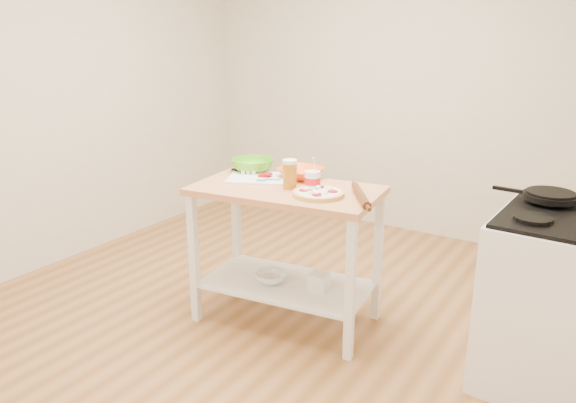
# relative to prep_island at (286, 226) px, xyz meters

# --- Properties ---
(room_shell) EXTENTS (4.04, 4.54, 2.74)m
(room_shell) POSITION_rel_prep_island_xyz_m (-0.10, -0.18, 0.70)
(room_shell) COLOR #9C6939
(room_shell) RESTS_ON ground
(prep_island) EXTENTS (1.21, 0.76, 0.90)m
(prep_island) POSITION_rel_prep_island_xyz_m (0.00, 0.00, 0.00)
(prep_island) COLOR tan
(prep_island) RESTS_ON ground
(gas_stove) EXTENTS (0.70, 0.81, 1.11)m
(gas_stove) POSITION_rel_prep_island_xyz_m (1.56, 0.21, -0.17)
(gas_stove) COLOR white
(gas_stove) RESTS_ON ground
(skillet) EXTENTS (0.45, 0.28, 0.03)m
(skillet) POSITION_rel_prep_island_xyz_m (1.42, 0.39, 0.33)
(skillet) COLOR black
(skillet) RESTS_ON gas_stove
(pizza) EXTENTS (0.30, 0.30, 0.05)m
(pizza) POSITION_rel_prep_island_xyz_m (0.25, -0.05, 0.27)
(pizza) COLOR #E9B963
(pizza) RESTS_ON prep_island
(cutting_board) EXTENTS (0.49, 0.44, 0.04)m
(cutting_board) POSITION_rel_prep_island_xyz_m (-0.26, 0.08, 0.26)
(cutting_board) COLOR white
(cutting_board) RESTS_ON prep_island
(spatula) EXTENTS (0.14, 0.10, 0.01)m
(spatula) POSITION_rel_prep_island_xyz_m (-0.17, 0.04, 0.27)
(spatula) COLOR teal
(spatula) RESTS_ON cutting_board
(knife) EXTENTS (0.24, 0.16, 0.01)m
(knife) POSITION_rel_prep_island_xyz_m (-0.44, 0.17, 0.27)
(knife) COLOR silver
(knife) RESTS_ON cutting_board
(orange_bowl) EXTENTS (0.31, 0.31, 0.07)m
(orange_bowl) POSITION_rel_prep_island_xyz_m (-0.04, 0.24, 0.29)
(orange_bowl) COLOR #F4551B
(orange_bowl) RESTS_ON prep_island
(green_bowl) EXTENTS (0.36, 0.36, 0.09)m
(green_bowl) POSITION_rel_prep_island_xyz_m (-0.41, 0.21, 0.30)
(green_bowl) COLOR #52B219
(green_bowl) RESTS_ON prep_island
(beer_pint) EXTENTS (0.09, 0.09, 0.18)m
(beer_pint) POSITION_rel_prep_island_xyz_m (0.03, -0.01, 0.34)
(beer_pint) COLOR #AC6B14
(beer_pint) RESTS_ON prep_island
(yogurt_tub) EXTENTS (0.10, 0.10, 0.21)m
(yogurt_tub) POSITION_rel_prep_island_xyz_m (0.16, 0.04, 0.31)
(yogurt_tub) COLOR white
(yogurt_tub) RESTS_ON prep_island
(rolling_pin) EXTENTS (0.27, 0.35, 0.05)m
(rolling_pin) POSITION_rel_prep_island_xyz_m (0.50, 0.01, 0.28)
(rolling_pin) COLOR #552D13
(rolling_pin) RESTS_ON prep_island
(shelf_glass_bowl) EXTENTS (0.22, 0.22, 0.06)m
(shelf_glass_bowl) POSITION_rel_prep_island_xyz_m (-0.09, -0.04, -0.35)
(shelf_glass_bowl) COLOR silver
(shelf_glass_bowl) RESTS_ON prep_island
(shelf_bin) EXTENTS (0.12, 0.12, 0.11)m
(shelf_bin) POSITION_rel_prep_island_xyz_m (0.23, 0.02, -0.33)
(shelf_bin) COLOR white
(shelf_bin) RESTS_ON prep_island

